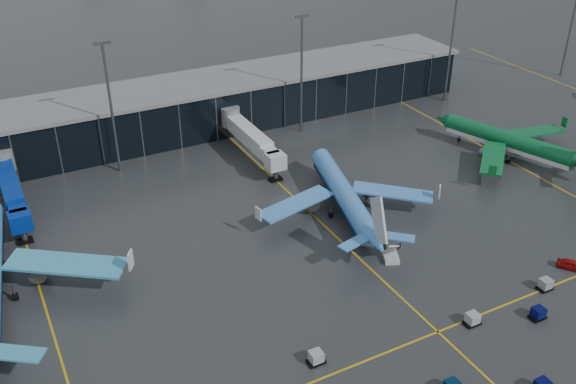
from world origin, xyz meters
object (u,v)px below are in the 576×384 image
airliner_klm_near (343,181)px  service_van_red (572,265)px  airliner_aer_lingus (510,131)px  baggage_carts (478,347)px  mobile_airstair (391,255)px

airliner_klm_near → service_van_red: size_ratio=8.74×
airliner_klm_near → service_van_red: (21.52, -30.71, -5.01)m
airliner_klm_near → airliner_aer_lingus: bearing=18.0°
airliner_klm_near → baggage_carts: 38.17m
airliner_aer_lingus → mobile_airstair: bearing=-174.4°
service_van_red → baggage_carts: bearing=159.8°
mobile_airstair → service_van_red: 27.00m
airliner_klm_near → mobile_airstair: 16.81m
airliner_klm_near → airliner_aer_lingus: size_ratio=1.02×
airliner_aer_lingus → service_van_red: bearing=-138.1°
baggage_carts → mobile_airstair: 21.78m
airliner_klm_near → baggage_carts: airliner_klm_near is taller
airliner_aer_lingus → airliner_klm_near: bearing=165.2°
service_van_red → airliner_aer_lingus: bearing=24.2°
service_van_red → airliner_klm_near: bearing=89.1°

